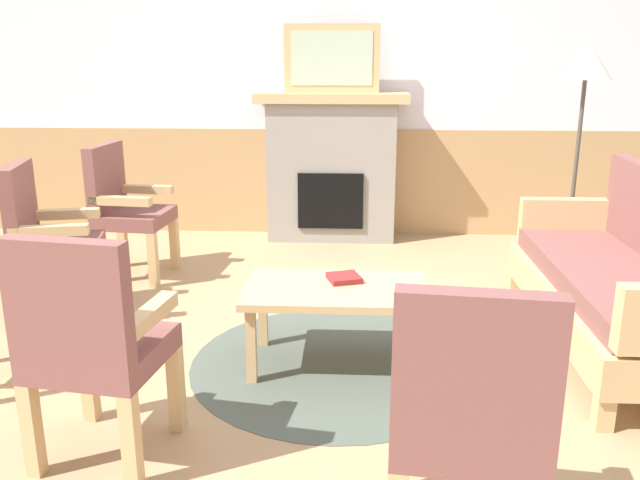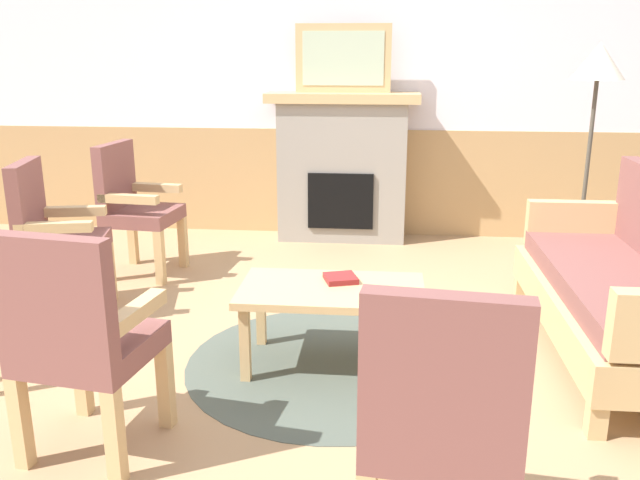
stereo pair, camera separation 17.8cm
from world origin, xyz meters
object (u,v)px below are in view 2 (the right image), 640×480
at_px(coffee_table, 332,297).
at_px(armchair_near_fireplace, 133,203).
at_px(book_on_table, 341,278).
at_px(couch, 623,287).
at_px(fireplace, 342,166).
at_px(armchair_by_window_left, 52,232).
at_px(armchair_front_center, 79,335).
at_px(framed_picture, 343,58).
at_px(floor_lamp_by_couch, 597,77).
at_px(armchair_front_left, 442,414).

relative_size(coffee_table, armchair_near_fireplace, 0.98).
relative_size(book_on_table, armchair_near_fireplace, 0.17).
bearing_deg(couch, fireplace, 126.70).
bearing_deg(armchair_by_window_left, couch, -5.00).
height_order(coffee_table, armchair_front_center, armchair_front_center).
distance_m(couch, armchair_front_center, 2.76).
relative_size(coffee_table, armchair_front_center, 0.98).
bearing_deg(armchair_near_fireplace, armchair_front_center, -74.27).
distance_m(armchair_near_fireplace, armchair_by_window_left, 0.85).
relative_size(framed_picture, armchair_by_window_left, 0.82).
relative_size(fireplace, armchair_front_center, 1.33).
relative_size(fireplace, framed_picture, 1.62).
relative_size(couch, armchair_front_center, 1.84).
bearing_deg(framed_picture, couch, -53.30).
height_order(armchair_near_fireplace, armchair_by_window_left, same).
xyz_separation_m(couch, armchair_front_center, (-2.49, -1.18, 0.14)).
xyz_separation_m(armchair_near_fireplace, floor_lamp_by_couch, (3.28, 0.25, 0.91)).
distance_m(framed_picture, armchair_by_window_left, 2.76).
bearing_deg(fireplace, armchair_by_window_left, -130.90).
bearing_deg(armchair_near_fireplace, coffee_table, -41.13).
bearing_deg(book_on_table, armchair_near_fireplace, 141.63).
xyz_separation_m(armchair_by_window_left, armchair_front_left, (2.24, -1.94, 0.00)).
xyz_separation_m(couch, floor_lamp_by_couch, (0.15, 1.37, 1.05)).
bearing_deg(armchair_front_left, floor_lamp_by_couch, 67.45).
height_order(book_on_table, armchair_by_window_left, armchair_by_window_left).
bearing_deg(fireplace, book_on_table, -86.44).
height_order(framed_picture, book_on_table, framed_picture).
bearing_deg(fireplace, armchair_front_center, -103.57).
height_order(coffee_table, armchair_front_left, armchair_front_left).
relative_size(framed_picture, armchair_front_center, 0.82).
height_order(couch, book_on_table, couch).
bearing_deg(armchair_by_window_left, armchair_front_center, -59.90).
bearing_deg(armchair_by_window_left, armchair_front_left, -40.85).
bearing_deg(armchair_near_fireplace, couch, -19.62).
distance_m(fireplace, armchair_front_left, 3.92).
height_order(armchair_front_left, armchair_front_center, same).
relative_size(framed_picture, floor_lamp_by_couch, 0.48).
xyz_separation_m(coffee_table, floor_lamp_by_couch, (1.70, 1.63, 1.06)).
xyz_separation_m(framed_picture, armchair_front_center, (-0.82, -3.41, -1.02)).
height_order(book_on_table, floor_lamp_by_couch, floor_lamp_by_couch).
bearing_deg(couch, book_on_table, -173.74).
bearing_deg(armchair_front_center, armchair_near_fireplace, 105.73).
distance_m(framed_picture, armchair_front_left, 4.05).
relative_size(armchair_near_fireplace, armchair_front_left, 1.00).
bearing_deg(floor_lamp_by_couch, framed_picture, 154.53).
height_order(couch, armchair_front_left, same).
bearing_deg(armchair_front_left, fireplace, 98.25).
bearing_deg(book_on_table, fireplace, 93.56).
relative_size(armchair_by_window_left, armchair_front_center, 1.00).
height_order(framed_picture, coffee_table, framed_picture).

